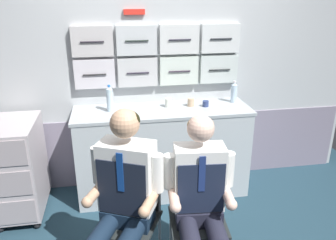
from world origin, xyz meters
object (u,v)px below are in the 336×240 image
Objects in this scene: crew_member_left at (123,194)px; paper_cup_tan at (191,102)px; water_bottle_short at (110,99)px; crew_member_center at (200,197)px; folding_chair_center at (196,204)px; folding_chair_left at (133,205)px; service_trolley at (18,166)px.

paper_cup_tan is (0.74, 1.15, 0.24)m from crew_member_left.
crew_member_left is 5.02× the size of water_bottle_short.
crew_member_left reaches higher than water_bottle_short.
crew_member_left is at bearing 171.45° from crew_member_center.
water_bottle_short is 0.80m from paper_cup_tan.
folding_chair_center is at bearing -60.77° from water_bottle_short.
crew_member_center is (0.52, -0.08, -0.03)m from crew_member_left.
water_bottle_short is at bearing 115.32° from crew_member_center.
paper_cup_tan is (0.22, 1.23, 0.28)m from crew_member_center.
folding_chair_center is at bearing -7.32° from folding_chair_left.
folding_chair_center is 0.23m from crew_member_center.
paper_cup_tan is at bearing 6.43° from service_trolley.
paper_cup_tan reaches higher than service_trolley.
water_bottle_short is at bearing 97.10° from folding_chair_left.
water_bottle_short is 3.22× the size of paper_cup_tan.
folding_chair_center is 1.18m from paper_cup_tan.
folding_chair_left is 1.00× the size of folding_chair_center.
crew_member_center is at bearing -36.00° from service_trolley.
service_trolley is at bearing -173.57° from paper_cup_tan.
service_trolley is at bearing 148.68° from folding_chair_center.
crew_member_center is at bearing -100.09° from paper_cup_tan.
water_bottle_short reaches higher than service_trolley.
service_trolley is at bearing 144.00° from crew_member_center.
crew_member_center reaches higher than service_trolley.
service_trolley is 1.28m from folding_chair_left.
folding_chair_left is at bearing 172.68° from folding_chair_center.
water_bottle_short is at bearing 92.88° from crew_member_left.
folding_chair_center is at bearing 84.68° from crew_member_center.
crew_member_center is at bearing -95.32° from folding_chair_center.
folding_chair_left is 0.65× the size of crew_member_left.
service_trolley is 0.73× the size of crew_member_center.
crew_member_left is at bearing -122.55° from paper_cup_tan.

